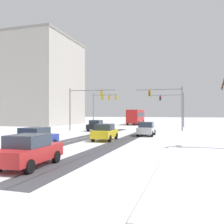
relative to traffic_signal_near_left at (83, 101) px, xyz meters
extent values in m
cube|color=#424247|center=(8.79, -11.31, -4.50)|extent=(0.87, 33.31, 0.01)
cube|color=#424247|center=(5.16, -11.31, -4.50)|extent=(1.06, 33.31, 0.01)
cube|color=#424247|center=(9.72, -11.31, -4.50)|extent=(1.05, 33.31, 0.01)
cube|color=#424247|center=(4.02, -11.31, -4.50)|extent=(1.03, 33.31, 0.01)
cube|color=white|center=(15.96, -12.82, -4.44)|extent=(4.00, 33.31, 0.12)
cylinder|color=slate|center=(-2.05, -0.17, -1.25)|extent=(0.18, 0.18, 6.50)
cylinder|color=slate|center=(1.53, 0.11, 1.60)|extent=(7.17, 0.67, 0.12)
cube|color=#B79319|center=(2.96, 0.22, 1.05)|extent=(0.34, 0.26, 0.90)
sphere|color=red|center=(2.94, 0.38, 1.35)|extent=(0.20, 0.20, 0.20)
sphere|color=black|center=(2.94, 0.38, 1.05)|extent=(0.20, 0.20, 0.20)
sphere|color=black|center=(2.94, 0.38, 0.75)|extent=(0.20, 0.20, 0.20)
cylinder|color=slate|center=(14.56, 13.83, -1.25)|extent=(0.18, 0.18, 6.50)
cylinder|color=slate|center=(11.44, 14.06, 1.60)|extent=(6.24, 0.57, 0.12)
cube|color=black|center=(10.19, 14.15, 1.05)|extent=(0.34, 0.26, 0.90)
sphere|color=red|center=(10.18, 13.99, 1.35)|extent=(0.20, 0.20, 0.20)
sphere|color=black|center=(10.18, 13.99, 1.05)|extent=(0.20, 0.20, 0.20)
sphere|color=black|center=(10.18, 13.99, 0.75)|extent=(0.20, 0.20, 0.20)
cylinder|color=slate|center=(-2.05, 9.83, -1.25)|extent=(0.18, 0.18, 6.50)
cylinder|color=slate|center=(0.28, 9.96, 1.60)|extent=(4.67, 0.36, 0.12)
cube|color=#B79319|center=(-0.19, 9.93, 1.05)|extent=(0.33, 0.26, 0.90)
sphere|color=red|center=(-0.20, 10.09, 1.35)|extent=(0.20, 0.20, 0.20)
sphere|color=black|center=(-0.20, 10.09, 1.05)|extent=(0.20, 0.20, 0.20)
sphere|color=black|center=(-0.20, 10.09, 0.75)|extent=(0.20, 0.20, 0.20)
cube|color=#B79319|center=(1.09, 10.00, 1.05)|extent=(0.33, 0.26, 0.90)
sphere|color=red|center=(1.08, 10.16, 1.35)|extent=(0.20, 0.20, 0.20)
sphere|color=black|center=(1.08, 10.16, 1.05)|extent=(0.20, 0.20, 0.20)
sphere|color=black|center=(1.08, 10.16, 0.75)|extent=(0.20, 0.20, 0.20)
cube|color=#B79319|center=(2.37, 10.07, 1.05)|extent=(0.33, 0.26, 0.90)
sphere|color=red|center=(2.37, 10.22, 1.35)|extent=(0.20, 0.20, 0.20)
sphere|color=black|center=(2.37, 10.22, 1.05)|extent=(0.20, 0.20, 0.20)
sphere|color=black|center=(2.37, 10.22, 0.75)|extent=(0.20, 0.20, 0.20)
cylinder|color=slate|center=(14.56, 1.83, -1.25)|extent=(0.18, 0.18, 6.50)
cylinder|color=slate|center=(11.25, 1.70, 1.60)|extent=(6.62, 0.38, 0.12)
cube|color=#B79319|center=(9.93, 1.65, 1.05)|extent=(0.33, 0.25, 0.90)
sphere|color=red|center=(9.93, 1.49, 1.35)|extent=(0.20, 0.20, 0.20)
sphere|color=black|center=(9.93, 1.49, 1.05)|extent=(0.20, 0.20, 0.20)
sphere|color=black|center=(9.93, 1.49, 0.75)|extent=(0.20, 0.20, 0.20)
cube|color=black|center=(2.21, -0.02, -3.83)|extent=(1.75, 4.12, 0.70)
cube|color=#2D3847|center=(2.22, -0.17, -3.18)|extent=(1.58, 1.92, 0.60)
cylinder|color=black|center=(1.39, 1.24, -4.18)|extent=(0.23, 0.64, 0.64)
cylinder|color=black|center=(3.01, 1.26, -4.18)|extent=(0.23, 0.64, 0.64)
cylinder|color=black|center=(1.42, -1.30, -4.18)|extent=(0.23, 0.64, 0.64)
cylinder|color=black|center=(3.04, -1.29, -4.18)|extent=(0.23, 0.64, 0.64)
cube|color=#B7BABF|center=(10.66, -5.87, -3.83)|extent=(1.78, 4.13, 0.70)
cube|color=#2D3847|center=(10.66, -6.02, -3.18)|extent=(1.60, 1.93, 0.60)
cylinder|color=black|center=(9.82, -4.62, -4.18)|extent=(0.23, 0.64, 0.64)
cylinder|color=black|center=(11.44, -4.58, -4.18)|extent=(0.23, 0.64, 0.64)
cylinder|color=black|center=(9.87, -7.16, -4.18)|extent=(0.23, 0.64, 0.64)
cylinder|color=black|center=(11.49, -7.12, -4.18)|extent=(0.23, 0.64, 0.64)
cube|color=yellow|center=(7.59, -12.01, -3.83)|extent=(1.89, 4.17, 0.70)
cube|color=#2D3847|center=(7.60, -12.16, -3.18)|extent=(1.65, 1.97, 0.60)
cylinder|color=black|center=(6.73, -10.78, -4.18)|extent=(0.25, 0.65, 0.64)
cylinder|color=black|center=(8.34, -10.70, -4.18)|extent=(0.25, 0.65, 0.64)
cylinder|color=black|center=(6.84, -13.32, -4.18)|extent=(0.25, 0.65, 0.64)
cylinder|color=black|center=(8.46, -13.24, -4.18)|extent=(0.25, 0.65, 0.64)
cube|color=#233899|center=(4.64, -19.23, -3.83)|extent=(1.83, 4.15, 0.70)
cube|color=#2D3847|center=(4.64, -19.38, -3.18)|extent=(1.62, 1.95, 0.60)
cylinder|color=black|center=(3.79, -17.99, -4.18)|extent=(0.24, 0.65, 0.64)
cylinder|color=black|center=(5.40, -17.93, -4.18)|extent=(0.24, 0.65, 0.64)
cylinder|color=black|center=(3.87, -20.53, -4.18)|extent=(0.24, 0.65, 0.64)
cylinder|color=black|center=(5.49, -20.47, -4.18)|extent=(0.24, 0.65, 0.64)
cube|color=red|center=(7.78, -24.45, -3.83)|extent=(1.88, 4.17, 0.70)
cube|color=#2D3847|center=(7.78, -24.60, -3.18)|extent=(1.64, 1.97, 0.60)
cylinder|color=black|center=(6.91, -23.22, -4.18)|extent=(0.25, 0.65, 0.64)
cylinder|color=black|center=(8.53, -23.15, -4.18)|extent=(0.25, 0.65, 0.64)
cylinder|color=black|center=(8.64, -25.69, -4.18)|extent=(0.25, 0.65, 0.64)
cube|color=#B21E1E|center=(3.72, 22.20, -2.57)|extent=(2.88, 11.08, 2.90)
cube|color=#283342|center=(3.72, 22.20, -2.22)|extent=(2.89, 10.20, 0.90)
cylinder|color=black|center=(5.04, 18.39, -4.02)|extent=(0.33, 0.97, 0.96)
cylinder|color=black|center=(2.67, 18.31, -4.02)|extent=(0.33, 0.97, 0.96)
cylinder|color=black|center=(4.80, 25.54, -4.02)|extent=(0.33, 0.97, 0.96)
cylinder|color=black|center=(2.42, 25.46, -4.02)|extent=(0.33, 0.97, 0.96)
cylinder|color=#4C3828|center=(17.82, -15.42, 0.37)|extent=(0.55, 1.41, 1.12)
cube|color=#B2ADA3|center=(-22.27, 15.24, 5.10)|extent=(24.95, 17.25, 19.20)
cube|color=gray|center=(-22.27, 15.24, 14.95)|extent=(25.25, 17.55, 0.50)
camera|label=1|loc=(15.33, -35.19, -1.82)|focal=40.21mm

